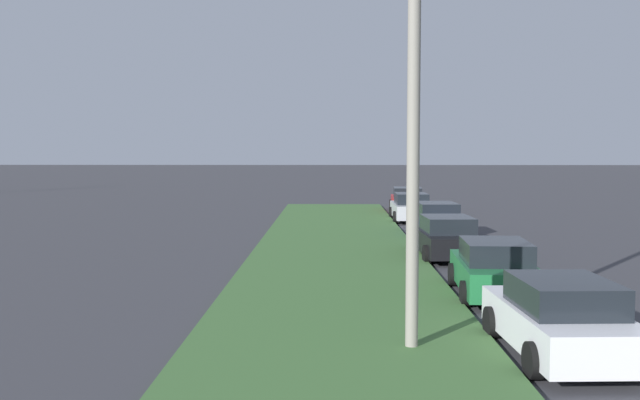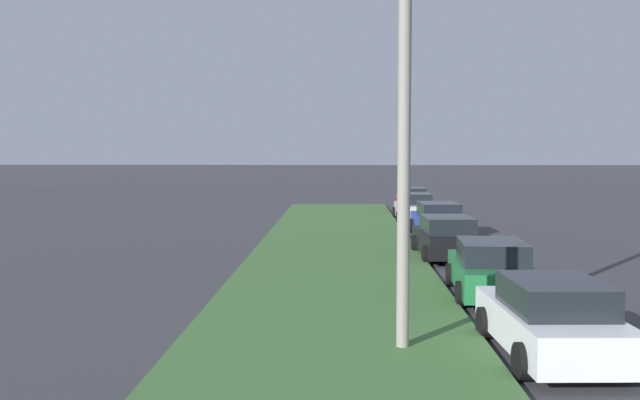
{
  "view_description": "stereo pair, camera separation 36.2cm",
  "coord_description": "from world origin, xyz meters",
  "px_view_note": "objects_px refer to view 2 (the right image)",
  "views": [
    {
      "loc": [
        -8.32,
        8.47,
        3.85
      ],
      "look_at": [
        17.74,
        8.87,
        1.98
      ],
      "focal_mm": 41.71,
      "sensor_mm": 36.0,
      "label": 1
    },
    {
      "loc": [
        -8.31,
        8.1,
        3.85
      ],
      "look_at": [
        17.74,
        8.87,
        1.98
      ],
      "focal_mm": 41.71,
      "sensor_mm": 36.0,
      "label": 2
    }
  ],
  "objects_px": {
    "parked_car_blue": "(438,220)",
    "parked_car_black": "(446,238)",
    "parked_car_silver": "(414,208)",
    "streetlight": "(422,118)",
    "parked_car_red": "(411,200)",
    "parked_car_white": "(552,319)",
    "parked_car_green": "(491,269)"
  },
  "relations": [
    {
      "from": "parked_car_white",
      "to": "parked_car_blue",
      "type": "bearing_deg",
      "value": -3.41
    },
    {
      "from": "parked_car_white",
      "to": "parked_car_green",
      "type": "relative_size",
      "value": 1.0
    },
    {
      "from": "parked_car_blue",
      "to": "parked_car_red",
      "type": "bearing_deg",
      "value": -2.28
    },
    {
      "from": "parked_car_white",
      "to": "parked_car_silver",
      "type": "height_order",
      "value": "same"
    },
    {
      "from": "parked_car_red",
      "to": "parked_car_black",
      "type": "bearing_deg",
      "value": -178.54
    },
    {
      "from": "parked_car_black",
      "to": "streetlight",
      "type": "height_order",
      "value": "streetlight"
    },
    {
      "from": "parked_car_blue",
      "to": "parked_car_red",
      "type": "height_order",
      "value": "same"
    },
    {
      "from": "parked_car_green",
      "to": "parked_car_red",
      "type": "xyz_separation_m",
      "value": [
        24.82,
        -0.28,
        0.0
      ]
    },
    {
      "from": "parked_car_blue",
      "to": "streetlight",
      "type": "xyz_separation_m",
      "value": [
        -18.08,
        2.66,
        3.67
      ]
    },
    {
      "from": "parked_car_green",
      "to": "parked_car_silver",
      "type": "distance_m",
      "value": 19.42
    },
    {
      "from": "parked_car_blue",
      "to": "parked_car_green",
      "type": "bearing_deg",
      "value": 176.14
    },
    {
      "from": "parked_car_silver",
      "to": "parked_car_white",
      "type": "bearing_deg",
      "value": -179.56
    },
    {
      "from": "parked_car_white",
      "to": "parked_car_green",
      "type": "xyz_separation_m",
      "value": [
        5.52,
        -0.0,
        0.0
      ]
    },
    {
      "from": "parked_car_green",
      "to": "parked_car_blue",
      "type": "distance_m",
      "value": 12.95
    },
    {
      "from": "parked_car_white",
      "to": "parked_car_black",
      "type": "distance_m",
      "value": 12.12
    },
    {
      "from": "streetlight",
      "to": "parked_car_silver",
      "type": "bearing_deg",
      "value": -5.27
    },
    {
      "from": "parked_car_silver",
      "to": "streetlight",
      "type": "distance_m",
      "value": 24.93
    },
    {
      "from": "streetlight",
      "to": "parked_car_red",
      "type": "bearing_deg",
      "value": -5.01
    },
    {
      "from": "parked_car_red",
      "to": "streetlight",
      "type": "xyz_separation_m",
      "value": [
        -29.95,
        2.63,
        3.67
      ]
    },
    {
      "from": "parked_car_green",
      "to": "parked_car_red",
      "type": "bearing_deg",
      "value": 2.41
    },
    {
      "from": "parked_car_silver",
      "to": "parked_car_black",
      "type": "bearing_deg",
      "value": 179.67
    },
    {
      "from": "parked_car_silver",
      "to": "parked_car_red",
      "type": "xyz_separation_m",
      "value": [
        5.4,
        -0.36,
        0.0
      ]
    },
    {
      "from": "parked_car_white",
      "to": "parked_car_red",
      "type": "bearing_deg",
      "value": -2.95
    },
    {
      "from": "streetlight",
      "to": "parked_car_black",
      "type": "bearing_deg",
      "value": -10.29
    },
    {
      "from": "parked_car_blue",
      "to": "streetlight",
      "type": "height_order",
      "value": "streetlight"
    },
    {
      "from": "parked_car_black",
      "to": "parked_car_red",
      "type": "bearing_deg",
      "value": -3.85
    },
    {
      "from": "parked_car_green",
      "to": "parked_car_blue",
      "type": "bearing_deg",
      "value": 1.66
    },
    {
      "from": "parked_car_silver",
      "to": "streetlight",
      "type": "height_order",
      "value": "streetlight"
    },
    {
      "from": "parked_car_blue",
      "to": "parked_car_black",
      "type": "bearing_deg",
      "value": 172.77
    },
    {
      "from": "parked_car_black",
      "to": "parked_car_silver",
      "type": "height_order",
      "value": "same"
    },
    {
      "from": "parked_car_green",
      "to": "streetlight",
      "type": "relative_size",
      "value": 0.59
    },
    {
      "from": "parked_car_white",
      "to": "streetlight",
      "type": "height_order",
      "value": "streetlight"
    }
  ]
}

